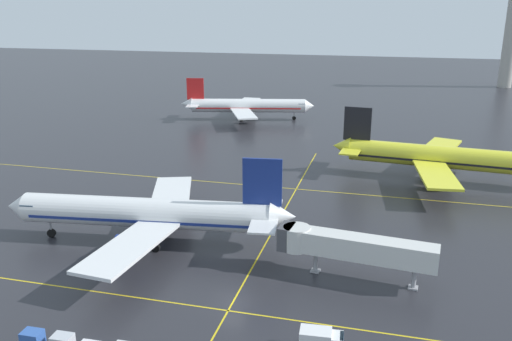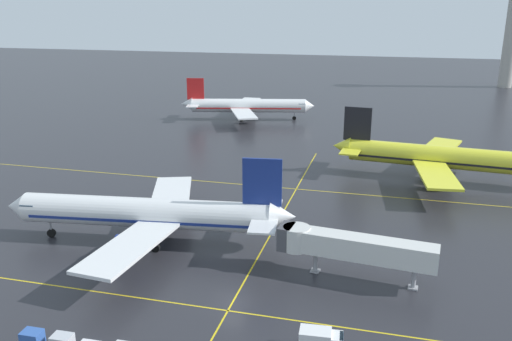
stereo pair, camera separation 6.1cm
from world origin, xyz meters
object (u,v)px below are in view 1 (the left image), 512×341
(airliner_front_gate, at_px, (149,213))
(baggage_cart_row_leftmost, at_px, (32,339))
(airliner_second_row, at_px, (441,157))
(airliner_third_row, at_px, (247,106))
(jet_bridge, at_px, (344,246))
(service_truck_red_van, at_px, (321,339))

(airliner_front_gate, relative_size, baggage_cart_row_leftmost, 14.65)
(airliner_second_row, height_order, baggage_cart_row_leftmost, airliner_second_row)
(airliner_third_row, relative_size, jet_bridge, 1.98)
(airliner_second_row, bearing_deg, service_truck_red_van, -104.15)
(airliner_second_row, relative_size, airliner_third_row, 1.10)
(airliner_front_gate, relative_size, airliner_second_row, 0.99)
(airliner_third_row, bearing_deg, jet_bridge, -67.29)
(airliner_third_row, relative_size, baggage_cart_row_leftmost, 13.54)
(airliner_front_gate, xyz_separation_m, baggage_cart_row_leftmost, (-0.59, -24.67, -3.31))
(airliner_front_gate, bearing_deg, jet_bridge, -6.42)
(jet_bridge, bearing_deg, service_truck_red_van, -92.20)
(baggage_cart_row_leftmost, relative_size, jet_bridge, 0.15)
(airliner_front_gate, height_order, airliner_third_row, airliner_front_gate)
(baggage_cart_row_leftmost, bearing_deg, airliner_third_row, 94.47)
(airliner_third_row, height_order, baggage_cart_row_leftmost, airliner_third_row)
(airliner_front_gate, xyz_separation_m, service_truck_red_van, (26.08, -18.00, -3.14))
(airliner_second_row, xyz_separation_m, jet_bridge, (-13.75, -41.84, -0.31))
(airliner_second_row, relative_size, baggage_cart_row_leftmost, 14.85)
(airliner_front_gate, distance_m, service_truck_red_van, 31.85)
(airliner_third_row, distance_m, service_truck_red_van, 106.04)
(jet_bridge, bearing_deg, baggage_cart_row_leftmost, -141.50)
(baggage_cart_row_leftmost, bearing_deg, service_truck_red_van, 14.04)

